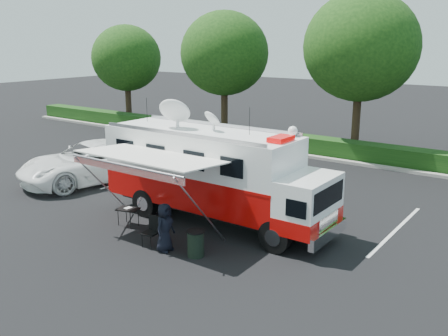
# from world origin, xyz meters

# --- Properties ---
(ground_plane) EXTENTS (120.00, 120.00, 0.00)m
(ground_plane) POSITION_xyz_m (0.00, 0.00, 0.00)
(ground_plane) COLOR black
(ground_plane) RESTS_ON ground
(back_border) EXTENTS (60.00, 6.14, 8.87)m
(back_border) POSITION_xyz_m (1.14, 12.90, 5.00)
(back_border) COLOR #9E998E
(back_border) RESTS_ON ground_plane
(stall_lines) EXTENTS (24.12, 5.50, 0.01)m
(stall_lines) POSITION_xyz_m (-0.50, 3.00, 0.00)
(stall_lines) COLOR silver
(stall_lines) RESTS_ON ground_plane
(command_truck) EXTENTS (8.69, 2.39, 4.18)m
(command_truck) POSITION_xyz_m (-0.08, -0.00, 1.79)
(command_truck) COLOR black
(command_truck) RESTS_ON ground_plane
(awning) EXTENTS (4.74, 2.46, 2.87)m
(awning) POSITION_xyz_m (-0.85, -2.49, 2.68)
(awning) COLOR white
(awning) RESTS_ON ground_plane
(white_suv) EXTENTS (4.61, 7.09, 1.82)m
(white_suv) POSITION_xyz_m (-7.78, 0.90, 0.00)
(white_suv) COLOR white
(white_suv) RESTS_ON ground_plane
(person) EXTENTS (0.56, 0.80, 1.54)m
(person) POSITION_xyz_m (0.22, -2.91, 0.00)
(person) COLOR black
(person) RESTS_ON ground_plane
(folding_table) EXTENTS (0.86, 0.71, 0.63)m
(folding_table) POSITION_xyz_m (-2.29, -2.08, 0.58)
(folding_table) COLOR black
(folding_table) RESTS_ON ground_plane
(folding_chair) EXTENTS (0.53, 0.55, 0.98)m
(folding_chair) POSITION_xyz_m (-0.36, -2.85, 0.58)
(folding_chair) COLOR black
(folding_chair) RESTS_ON ground_plane
(trash_bin) EXTENTS (0.55, 0.55, 0.82)m
(trash_bin) POSITION_xyz_m (1.24, -2.67, 0.41)
(trash_bin) COLOR black
(trash_bin) RESTS_ON ground_plane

